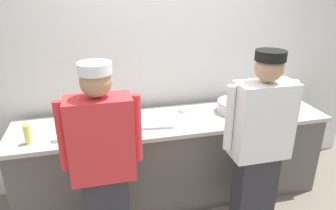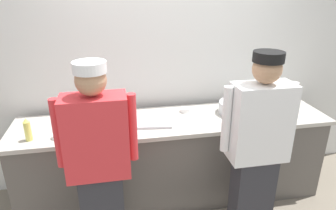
{
  "view_description": "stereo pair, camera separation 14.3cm",
  "coord_description": "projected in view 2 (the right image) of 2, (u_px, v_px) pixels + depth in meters",
  "views": [
    {
      "loc": [
        -0.71,
        -2.28,
        2.17
      ],
      "look_at": [
        -0.06,
        0.36,
        1.07
      ],
      "focal_mm": 32.5,
      "sensor_mm": 36.0,
      "label": 1
    },
    {
      "loc": [
        -0.57,
        -2.31,
        2.17
      ],
      "look_at": [
        -0.06,
        0.36,
        1.07
      ],
      "focal_mm": 32.5,
      "sensor_mm": 36.0,
      "label": 2
    }
  ],
  "objects": [
    {
      "name": "wall_back",
      "position": [
        165.0,
        62.0,
        3.28
      ],
      "size": [
        4.88,
        0.1,
        2.75
      ],
      "color": "silver",
      "rests_on": "ground"
    },
    {
      "name": "prep_counter",
      "position": [
        174.0,
        158.0,
        3.18
      ],
      "size": [
        3.11,
        0.7,
        0.91
      ],
      "color": "#56514C",
      "rests_on": "ground"
    },
    {
      "name": "chef_near_left",
      "position": [
        99.0,
        163.0,
        2.3
      ],
      "size": [
        0.61,
        0.24,
        1.68
      ],
      "color": "#2D2D33",
      "rests_on": "ground"
    },
    {
      "name": "chef_center",
      "position": [
        257.0,
        147.0,
        2.49
      ],
      "size": [
        0.61,
        0.24,
        1.7
      ],
      "color": "#2D2D33",
      "rests_on": "ground"
    },
    {
      "name": "plate_stack_front",
      "position": [
        89.0,
        122.0,
        2.83
      ],
      "size": [
        0.19,
        0.19,
        0.1
      ],
      "color": "white",
      "rests_on": "prep_counter"
    },
    {
      "name": "mixing_bowl_steel",
      "position": [
        237.0,
        108.0,
        3.13
      ],
      "size": [
        0.38,
        0.38,
        0.12
      ],
      "primitive_type": "cylinder",
      "color": "#B7BABF",
      "rests_on": "prep_counter"
    },
    {
      "name": "sheet_tray",
      "position": [
        146.0,
        121.0,
        2.94
      ],
      "size": [
        0.52,
        0.38,
        0.02
      ],
      "primitive_type": "cube",
      "rotation": [
        0.0,
        0.0,
        -0.12
      ],
      "color": "#B7BABF",
      "rests_on": "prep_counter"
    },
    {
      "name": "squeeze_bottle_primary",
      "position": [
        28.0,
        130.0,
        2.58
      ],
      "size": [
        0.06,
        0.06,
        0.21
      ],
      "color": "#E5E066",
      "rests_on": "prep_counter"
    },
    {
      "name": "ramekin_orange_sauce",
      "position": [
        272.0,
        117.0,
        3.01
      ],
      "size": [
        0.09,
        0.09,
        0.04
      ],
      "color": "white",
      "rests_on": "prep_counter"
    },
    {
      "name": "ramekin_red_sauce",
      "position": [
        185.0,
        110.0,
        3.18
      ],
      "size": [
        0.1,
        0.1,
        0.04
      ],
      "color": "white",
      "rests_on": "prep_counter"
    },
    {
      "name": "ramekin_yellow_sauce",
      "position": [
        253.0,
        103.0,
        3.35
      ],
      "size": [
        0.1,
        0.1,
        0.04
      ],
      "color": "white",
      "rests_on": "prep_counter"
    },
    {
      "name": "ramekin_green_sauce",
      "position": [
        57.0,
        136.0,
        2.64
      ],
      "size": [
        0.09,
        0.09,
        0.04
      ],
      "color": "white",
      "rests_on": "prep_counter"
    },
    {
      "name": "deli_cup",
      "position": [
        70.0,
        117.0,
        2.95
      ],
      "size": [
        0.09,
        0.09,
        0.1
      ],
      "primitive_type": "cylinder",
      "color": "white",
      "rests_on": "prep_counter"
    }
  ]
}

